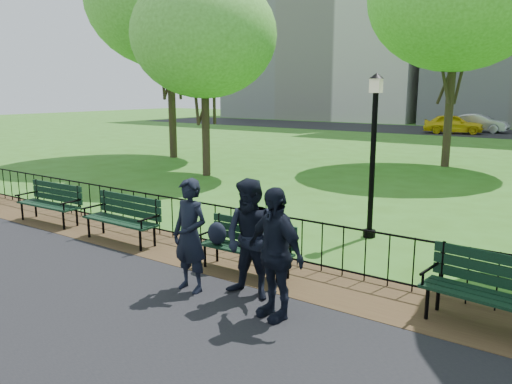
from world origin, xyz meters
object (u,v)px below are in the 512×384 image
Objects in this scene: park_bench_right_a at (502,286)px; park_bench_left_b at (52,199)px; tree_near_w at (204,36)px; park_bench_main at (237,238)px; sedan_silver at (479,123)px; park_bench_left_a at (124,213)px; person_left at (190,235)px; person_right at (275,253)px; taxi at (453,124)px; person_mid at (251,239)px; lamppost at (373,150)px.

park_bench_left_b is at bearing -172.99° from park_bench_right_a.
park_bench_right_a is (9.78, 0.13, 0.04)m from park_bench_left_b.
park_bench_right_a is 0.28× the size of tree_near_w.
sedan_silver is (-2.92, 34.01, 0.09)m from park_bench_main.
park_bench_main is 5.60m from park_bench_left_b.
sedan_silver is (4.12, 26.63, -4.33)m from tree_near_w.
park_bench_left_a is 2.60m from park_bench_left_b.
park_bench_main is 0.98× the size of person_left.
park_bench_left_a is 0.45× the size of sedan_silver.
person_left is (-0.06, -1.12, 0.31)m from park_bench_main.
park_bench_left_b is at bearing -172.56° from person_right.
sedan_silver is at bearing 82.94° from park_bench_left_b.
person_left is 1.59m from person_right.
tree_near_w is 1.76× the size of sedan_silver.
park_bench_left_b is at bearing 160.89° from taxi.
park_bench_right_a is 32.45m from taxi.
person_right reaches higher than park_bench_main.
park_bench_right_a is 1.09× the size of person_mid.
tree_near_w is (-11.22, 7.19, 4.39)m from park_bench_right_a.
taxi is at bearing 111.25° from park_bench_right_a.
park_bench_left_b is 0.99× the size of person_right.
park_bench_left_b is at bearing 178.01° from sedan_silver.
person_mid is 0.74m from person_right.
park_bench_left_a is 0.26× the size of tree_near_w.
park_bench_left_a is 0.94× the size of park_bench_right_a.
lamppost reaches higher than park_bench_left_b.
park_bench_right_a is at bearing -165.61° from sedan_silver.
sedan_silver reaches higher than park_bench_right_a.
person_left is (5.54, -1.18, 0.32)m from park_bench_left_b.
park_bench_main is 0.43× the size of taxi.
tree_near_w is (-8.13, 4.07, 3.13)m from lamppost.
tree_near_w is (-4.04, 7.33, 4.42)m from park_bench_left_a.
park_bench_right_a is 1.11× the size of person_left.
park_bench_left_b is (-5.59, 0.06, -0.01)m from park_bench_main.
taxi is (-4.15, 32.66, -0.19)m from person_left.
park_bench_main is 0.51× the size of lamppost.
lamppost reaches higher than person_left.
tree_near_w is 12.77m from person_right.
tree_near_w is 24.71m from taxi.
person_right is (7.13, -1.22, 0.35)m from park_bench_left_b.
lamppost is at bearing 83.95° from person_mid.
park_bench_left_b is at bearing -154.15° from lamppost.
taxi is at bearing 83.31° from tree_near_w.
taxi is (1.39, 31.48, 0.12)m from park_bench_left_b.
sedan_silver reaches higher than park_bench_left_a.
park_bench_left_a is 9.47m from tree_near_w.
sedan_silver reaches higher than park_bench_left_b.
person_left is 0.44× the size of taxi.
park_bench_left_b is 7.24m from person_right.
park_bench_right_a is at bearing 1.48° from park_bench_main.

